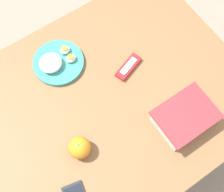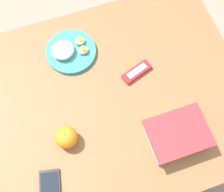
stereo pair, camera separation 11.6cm
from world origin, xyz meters
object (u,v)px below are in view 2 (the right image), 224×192
food_container (177,135)px  cell_phone (50,189)px  candy_bar (137,72)px  rice_plate (69,51)px  orange_fruit (66,137)px

food_container → cell_phone: size_ratio=1.51×
food_container → candy_bar: size_ratio=1.62×
food_container → rice_plate: bearing=-60.5°
orange_fruit → cell_phone: bearing=54.2°
cell_phone → candy_bar: bearing=-144.0°
food_container → rice_plate: food_container is taller
rice_plate → cell_phone: rice_plate is taller
rice_plate → cell_phone: size_ratio=1.45×
food_container → orange_fruit: 0.39m
orange_fruit → candy_bar: bearing=-152.5°
food_container → cell_phone: 0.48m
food_container → orange_fruit: bearing=-17.8°
orange_fruit → rice_plate: bearing=-107.4°
rice_plate → orange_fruit: bearing=72.6°
food_container → candy_bar: bearing=-82.4°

